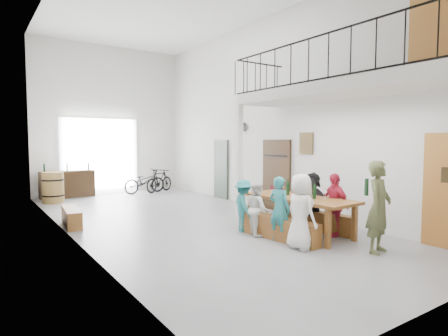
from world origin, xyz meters
TOP-DOWN VIEW (x-y plane):
  - floor at (0.00, 0.00)m, footprint 12.00×12.00m
  - room_walls at (0.00, 0.00)m, footprint 12.00×12.00m
  - gateway_portal at (-0.40, 5.94)m, footprint 2.80×0.08m
  - right_wall_decor at (2.70, -1.87)m, footprint 0.07×8.28m
  - balcony at (1.98, -3.13)m, footprint 1.52×5.62m
  - tasting_table at (1.27, -2.59)m, footprint 1.15×2.49m
  - bench_inner at (0.62, -2.65)m, footprint 0.47×1.94m
  - bench_wall at (1.80, -2.54)m, footprint 0.51×1.87m
  - tableware at (1.27, -2.59)m, footprint 0.67×1.17m
  - side_bench at (-2.50, 0.96)m, footprint 0.45×1.44m
  - oak_barrel at (-2.26, 4.66)m, footprint 0.67×0.67m
  - serving_counter at (-1.63, 5.65)m, footprint 1.79×0.58m
  - counter_bottles at (-1.63, 5.63)m, footprint 1.52×0.14m
  - guest_left_a at (0.49, -3.40)m, footprint 0.50×0.71m
  - guest_left_b at (0.54, -2.79)m, footprint 0.39×0.51m
  - guest_left_c at (0.51, -2.16)m, footprint 0.60×0.66m
  - guest_left_d at (0.45, -1.76)m, footprint 0.63×0.82m
  - guest_right_a at (1.78, -3.08)m, footprint 0.40×0.79m
  - guest_right_b at (1.77, -2.49)m, footprint 0.44×1.20m
  - guest_right_c at (1.89, -1.95)m, footprint 0.36×0.53m
  - host_standing at (1.47, -4.31)m, footprint 0.67×0.53m
  - potted_plant at (2.45, 0.45)m, footprint 0.43×0.40m
  - bicycle_near at (1.01, 5.16)m, footprint 1.77×0.84m
  - bicycle_far at (1.60, 5.14)m, footprint 1.52×1.04m

SIDE VIEW (x-z plane):
  - floor at x=0.00m, z-range 0.00..0.00m
  - side_bench at x=-2.50m, z-range 0.00..0.40m
  - potted_plant at x=2.45m, z-range 0.00..0.41m
  - bench_wall at x=1.80m, z-range 0.00..0.43m
  - bench_inner at x=0.62m, z-range 0.00..0.44m
  - bicycle_near at x=1.01m, z-range 0.00..0.89m
  - bicycle_far at x=1.60m, z-range 0.00..0.89m
  - serving_counter at x=-1.63m, z-range 0.00..0.93m
  - oak_barrel at x=-2.26m, z-range 0.00..0.98m
  - guest_right_c at x=1.89m, z-range 0.00..1.04m
  - guest_left_c at x=0.51m, z-range 0.00..1.12m
  - guest_left_d at x=0.45m, z-range 0.00..1.13m
  - guest_left_b at x=0.54m, z-range 0.00..1.27m
  - guest_right_b at x=1.77m, z-range 0.00..1.28m
  - guest_right_a at x=1.78m, z-range 0.00..1.29m
  - guest_left_a at x=0.49m, z-range 0.00..1.37m
  - tasting_table at x=1.27m, z-range 0.31..1.10m
  - host_standing at x=1.47m, z-range 0.00..1.61m
  - tableware at x=1.27m, z-range 0.75..1.10m
  - counter_bottles at x=-1.63m, z-range 0.93..1.21m
  - gateway_portal at x=-0.40m, z-range 0.00..2.80m
  - right_wall_decor at x=2.70m, z-range -0.80..4.28m
  - balcony at x=1.98m, z-range 0.97..4.96m
  - room_walls at x=0.00m, z-range -2.45..9.55m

